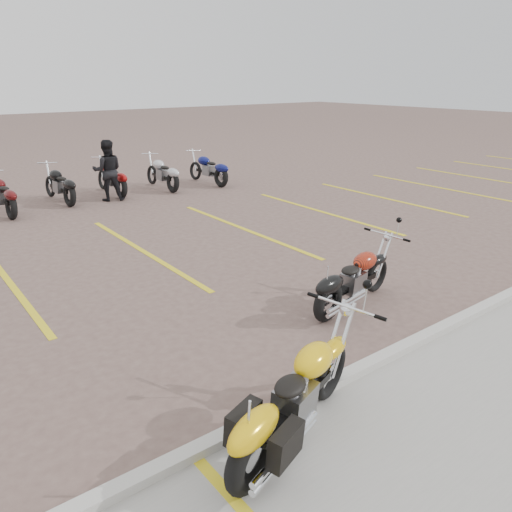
{
  "coord_description": "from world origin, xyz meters",
  "views": [
    {
      "loc": [
        -4.22,
        -5.52,
        3.55
      ],
      "look_at": [
        0.49,
        0.64,
        0.75
      ],
      "focal_mm": 35.0,
      "sensor_mm": 36.0,
      "label": 1
    }
  ],
  "objects": [
    {
      "name": "ground",
      "position": [
        0.0,
        0.0,
        0.0
      ],
      "size": [
        100.0,
        100.0,
        0.0
      ],
      "primitive_type": "plane",
      "color": "#735A52",
      "rests_on": "ground"
    },
    {
      "name": "curb",
      "position": [
        0.0,
        -2.0,
        0.06
      ],
      "size": [
        60.0,
        0.18,
        0.12
      ],
      "primitive_type": "cube",
      "color": "#ADAAA3",
      "rests_on": "ground"
    },
    {
      "name": "parking_stripes",
      "position": [
        0.0,
        4.0,
        0.0
      ],
      "size": [
        38.0,
        5.5,
        0.01
      ],
      "primitive_type": null,
      "color": "gold",
      "rests_on": "ground"
    },
    {
      "name": "yellow_cruiser",
      "position": [
        -1.39,
        -2.39,
        0.48
      ],
      "size": [
        2.24,
        0.91,
        0.96
      ],
      "rotation": [
        0.08,
        0.0,
        0.34
      ],
      "color": "black",
      "rests_on": "ground"
    },
    {
      "name": "flame_cruiser",
      "position": [
        1.49,
        -0.58,
        0.43
      ],
      "size": [
        2.08,
        0.52,
        0.86
      ],
      "rotation": [
        0.05,
        0.0,
        0.18
      ],
      "color": "black",
      "rests_on": "ground"
    },
    {
      "name": "person_b",
      "position": [
        1.27,
        8.93,
        0.9
      ],
      "size": [
        1.07,
        0.95,
        1.81
      ],
      "primitive_type": "imported",
      "rotation": [
        0.0,
        0.0,
        2.77
      ],
      "color": "black",
      "rests_on": "ground"
    }
  ]
}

